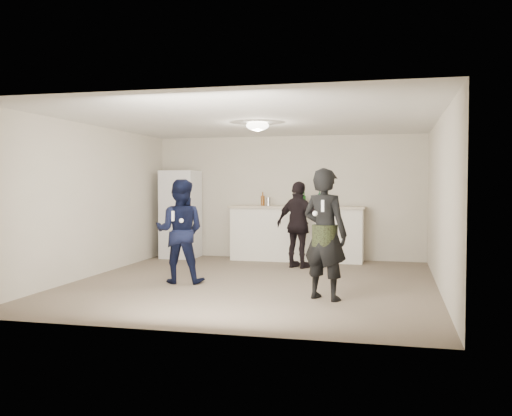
% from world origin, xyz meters
% --- Properties ---
extents(floor, '(6.00, 6.00, 0.00)m').
position_xyz_m(floor, '(0.00, 0.00, 0.00)').
color(floor, '#6B5B4C').
rests_on(floor, ground).
extents(ceiling, '(6.00, 6.00, 0.00)m').
position_xyz_m(ceiling, '(0.00, 0.00, 2.50)').
color(ceiling, silver).
rests_on(ceiling, wall_back).
extents(wall_back, '(6.00, 0.00, 6.00)m').
position_xyz_m(wall_back, '(0.00, 3.00, 1.25)').
color(wall_back, beige).
rests_on(wall_back, floor).
extents(wall_front, '(6.00, 0.00, 6.00)m').
position_xyz_m(wall_front, '(0.00, -3.00, 1.25)').
color(wall_front, beige).
rests_on(wall_front, floor).
extents(wall_left, '(0.00, 6.00, 6.00)m').
position_xyz_m(wall_left, '(-2.75, 0.00, 1.25)').
color(wall_left, beige).
rests_on(wall_left, floor).
extents(wall_right, '(0.00, 6.00, 6.00)m').
position_xyz_m(wall_right, '(2.75, 0.00, 1.25)').
color(wall_right, beige).
rests_on(wall_right, floor).
extents(counter, '(2.60, 0.56, 1.05)m').
position_xyz_m(counter, '(0.24, 2.67, 0.53)').
color(counter, white).
rests_on(counter, floor).
extents(counter_top, '(2.68, 0.64, 0.04)m').
position_xyz_m(counter_top, '(0.24, 2.67, 1.07)').
color(counter_top, beige).
rests_on(counter_top, counter).
extents(fridge, '(0.70, 0.70, 1.80)m').
position_xyz_m(fridge, '(-2.19, 2.60, 0.90)').
color(fridge, white).
rests_on(fridge, floor).
extents(fridge_handle, '(0.02, 0.02, 0.60)m').
position_xyz_m(fridge_handle, '(-1.91, 2.23, 1.30)').
color(fridge_handle, silver).
rests_on(fridge_handle, fridge).
extents(ceiling_dome, '(0.36, 0.36, 0.16)m').
position_xyz_m(ceiling_dome, '(0.00, 0.30, 2.45)').
color(ceiling_dome, white).
rests_on(ceiling_dome, ceiling).
extents(shaker, '(0.08, 0.08, 0.17)m').
position_xyz_m(shaker, '(-0.31, 2.56, 1.18)').
color(shaker, '#B5B5BA').
rests_on(shaker, counter_top).
extents(man, '(0.85, 0.71, 1.60)m').
position_xyz_m(man, '(-1.10, -0.24, 0.80)').
color(man, '#0D1539').
rests_on(man, floor).
extents(woman, '(0.75, 0.64, 1.74)m').
position_xyz_m(woman, '(1.22, -1.01, 0.87)').
color(woman, black).
rests_on(woman, floor).
extents(camo_shorts, '(0.34, 0.34, 0.28)m').
position_xyz_m(camo_shorts, '(1.22, -1.01, 0.85)').
color(camo_shorts, '#2A3618').
rests_on(camo_shorts, woman).
extents(spectator, '(1.00, 0.71, 1.58)m').
position_xyz_m(spectator, '(0.44, 1.72, 0.79)').
color(spectator, black).
rests_on(spectator, floor).
extents(remote_man, '(0.04, 0.04, 0.15)m').
position_xyz_m(remote_man, '(-1.10, -0.52, 1.05)').
color(remote_man, white).
rests_on(remote_man, man).
extents(nunchuk_man, '(0.07, 0.07, 0.07)m').
position_xyz_m(nunchuk_man, '(-0.98, -0.49, 0.98)').
color(nunchuk_man, white).
rests_on(nunchuk_man, man).
extents(remote_woman, '(0.04, 0.04, 0.15)m').
position_xyz_m(remote_woman, '(1.22, -1.26, 1.25)').
color(remote_woman, white).
rests_on(remote_woman, woman).
extents(nunchuk_woman, '(0.07, 0.07, 0.07)m').
position_xyz_m(nunchuk_woman, '(1.12, -1.23, 1.15)').
color(nunchuk_woman, white).
rests_on(nunchuk_woman, woman).
extents(bottle_cluster, '(1.23, 0.19, 0.25)m').
position_xyz_m(bottle_cluster, '(0.16, 2.71, 1.19)').
color(bottle_cluster, white).
rests_on(bottle_cluster, counter_top).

